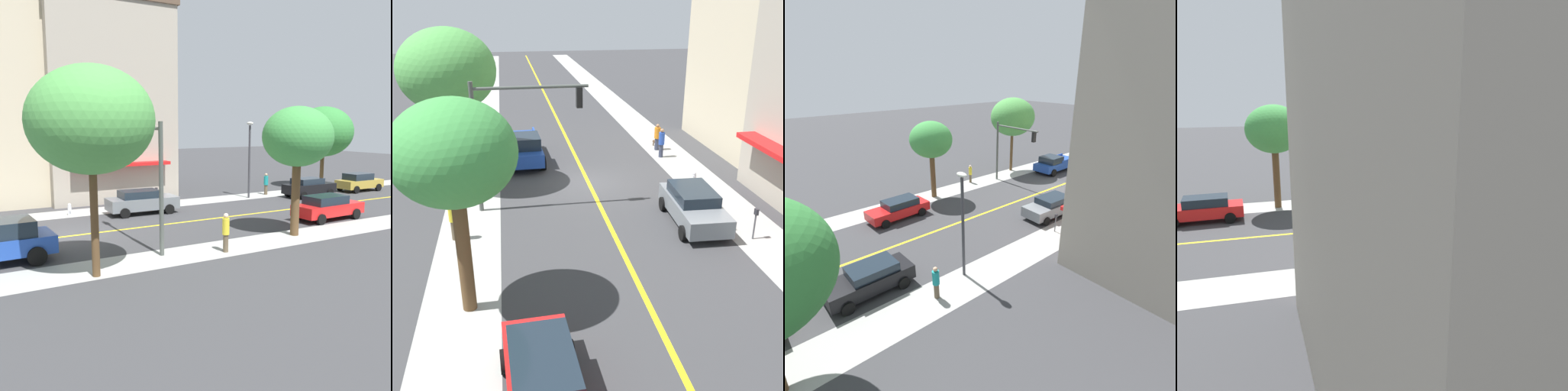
% 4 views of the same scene
% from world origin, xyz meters
% --- Properties ---
extents(ground_plane, '(140.00, 140.00, 0.00)m').
position_xyz_m(ground_plane, '(0.00, 0.00, 0.00)').
color(ground_plane, '#38383A').
extents(sidewalk_left, '(2.54, 126.00, 0.01)m').
position_xyz_m(sidewalk_left, '(-5.94, 0.00, 0.00)').
color(sidewalk_left, '#9E9E99').
rests_on(sidewalk_left, ground).
extents(sidewalk_right, '(2.54, 126.00, 0.01)m').
position_xyz_m(sidewalk_right, '(5.94, 0.00, 0.00)').
color(sidewalk_right, '#9E9E99').
rests_on(sidewalk_right, ground).
extents(road_centerline_stripe, '(0.20, 126.00, 0.00)m').
position_xyz_m(road_centerline_stripe, '(0.00, 0.00, 0.00)').
color(road_centerline_stripe, yellow).
rests_on(road_centerline_stripe, ground).
extents(tan_rowhouse, '(12.97, 9.92, 14.98)m').
position_xyz_m(tan_rowhouse, '(-13.96, 5.82, 7.50)').
color(tan_rowhouse, '#A39989').
rests_on(tan_rowhouse, ground).
extents(street_tree_right_corner, '(4.71, 4.71, 7.95)m').
position_xyz_m(street_tree_right_corner, '(6.79, -0.68, 5.93)').
color(street_tree_right_corner, brown).
rests_on(street_tree_right_corner, ground).
extents(street_tree_left_far, '(3.62, 3.62, 6.70)m').
position_xyz_m(street_tree_left_far, '(5.65, 10.37, 5.10)').
color(street_tree_left_far, brown).
rests_on(street_tree_left_far, ground).
extents(fire_hydrant, '(0.44, 0.24, 0.78)m').
position_xyz_m(fire_hydrant, '(-5.39, 1.38, 0.38)').
color(fire_hydrant, silver).
rests_on(fire_hydrant, ground).
extents(parking_meter, '(0.12, 0.18, 1.35)m').
position_xyz_m(parking_meter, '(-5.52, 7.54, 0.89)').
color(parking_meter, '#4C4C51').
rests_on(parking_meter, ground).
extents(traffic_light_mast, '(5.14, 0.32, 5.92)m').
position_xyz_m(traffic_light_mast, '(3.90, 2.72, 4.05)').
color(traffic_light_mast, '#474C47').
rests_on(traffic_light_mast, ground).
extents(red_sedan_right_curb, '(2.13, 4.72, 1.50)m').
position_xyz_m(red_sedan_right_curb, '(3.65, 14.81, 0.79)').
color(red_sedan_right_curb, red).
rests_on(red_sedan_right_curb, ground).
extents(grey_sedan_left_curb, '(2.23, 4.64, 1.55)m').
position_xyz_m(grey_sedan_left_curb, '(-3.65, 5.63, 0.82)').
color(grey_sedan_left_curb, slate).
rests_on(grey_sedan_left_curb, ground).
extents(blue_pickup_truck, '(2.54, 5.73, 1.84)m').
position_xyz_m(blue_pickup_truck, '(3.31, -4.16, 0.92)').
color(blue_pickup_truck, '#1E429E').
rests_on(blue_pickup_truck, ground).
extents(pedestrian_yellow_shirt, '(0.32, 0.32, 1.81)m').
position_xyz_m(pedestrian_yellow_shirt, '(6.51, 5.47, 0.97)').
color(pedestrian_yellow_shirt, brown).
rests_on(pedestrian_yellow_shirt, ground).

